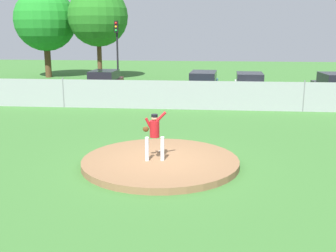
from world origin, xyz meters
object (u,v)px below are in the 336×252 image
(parked_car_teal, at_px, (203,85))
(traffic_light_near, at_px, (117,42))
(pitcher_youth, at_px, (154,132))
(baseball, at_px, (159,151))
(parked_car_white, at_px, (249,86))
(parked_car_charcoal, at_px, (335,87))
(parked_car_burgundy, at_px, (104,84))
(traffic_cone_orange, at_px, (290,100))

(parked_car_teal, height_order, traffic_light_near, traffic_light_near)
(pitcher_youth, height_order, traffic_light_near, traffic_light_near)
(baseball, relative_size, parked_car_teal, 0.02)
(parked_car_white, distance_m, parked_car_charcoal, 5.50)
(parked_car_burgundy, bearing_deg, pitcher_youth, -70.04)
(parked_car_white, bearing_deg, pitcher_youth, -107.03)
(pitcher_youth, height_order, parked_car_teal, pitcher_youth)
(parked_car_teal, distance_m, traffic_light_near, 8.66)
(parked_car_burgundy, height_order, traffic_light_near, traffic_light_near)
(pitcher_youth, height_order, parked_car_charcoal, pitcher_youth)
(parked_car_white, bearing_deg, traffic_cone_orange, -39.49)
(baseball, height_order, parked_car_burgundy, parked_car_burgundy)
(pitcher_youth, relative_size, parked_car_burgundy, 0.40)
(traffic_cone_orange, bearing_deg, pitcher_youth, -118.21)
(pitcher_youth, bearing_deg, baseball, 86.68)
(parked_car_charcoal, bearing_deg, traffic_cone_orange, -147.92)
(parked_car_teal, bearing_deg, parked_car_charcoal, 1.46)
(parked_car_burgundy, height_order, parked_car_teal, parked_car_teal)
(parked_car_burgundy, bearing_deg, baseball, -68.60)
(pitcher_youth, xyz_separation_m, traffic_light_near, (-5.35, 19.10, 2.26))
(baseball, bearing_deg, traffic_light_near, 106.59)
(traffic_light_near, bearing_deg, pitcher_youth, -74.35)
(parked_car_charcoal, xyz_separation_m, traffic_cone_orange, (-3.18, -2.00, -0.54))
(parked_car_burgundy, relative_size, parked_car_teal, 0.88)
(parked_car_white, relative_size, parked_car_charcoal, 0.96)
(parked_car_burgundy, height_order, parked_car_charcoal, parked_car_burgundy)
(baseball, xyz_separation_m, parked_car_burgundy, (-5.45, 13.91, 0.55))
(baseball, distance_m, parked_car_teal, 13.51)
(parked_car_teal, height_order, traffic_cone_orange, parked_car_teal)
(parked_car_burgundy, bearing_deg, parked_car_white, -2.01)
(parked_car_charcoal, bearing_deg, baseball, -125.92)
(parked_car_charcoal, xyz_separation_m, parked_car_teal, (-8.53, -0.22, 0.03))
(pitcher_youth, xyz_separation_m, parked_car_white, (4.45, 14.51, -0.41))
(parked_car_white, relative_size, parked_car_teal, 0.86)
(parked_car_white, xyz_separation_m, parked_car_charcoal, (5.50, 0.09, 0.01))
(traffic_cone_orange, bearing_deg, parked_car_burgundy, 169.50)
(pitcher_youth, relative_size, parked_car_white, 0.41)
(parked_car_burgundy, xyz_separation_m, parked_car_teal, (6.81, -0.47, 0.02))
(parked_car_white, bearing_deg, parked_car_burgundy, 177.99)
(baseball, relative_size, parked_car_charcoal, 0.02)
(baseball, height_order, parked_car_teal, parked_car_teal)
(traffic_cone_orange, height_order, traffic_light_near, traffic_light_near)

